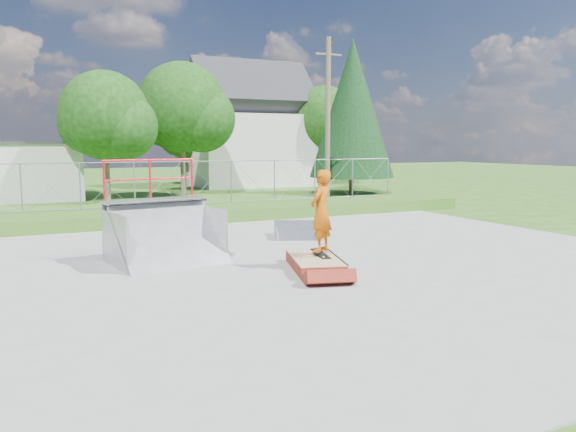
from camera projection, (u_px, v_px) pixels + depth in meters
name	position (u px, v px, depth m)	size (l,w,h in m)	color
ground	(302.00, 269.00, 13.54)	(120.00, 120.00, 0.00)	#2E5618
concrete_pad	(302.00, 268.00, 13.53)	(20.00, 16.00, 0.04)	gray
grass_berm	(192.00, 214.00, 22.00)	(24.00, 3.00, 0.50)	#2E5618
grind_box	(315.00, 263.00, 13.35)	(1.65, 2.42, 0.33)	maroon
quarter_pipe	(167.00, 212.00, 13.96)	(2.59, 2.19, 2.59)	#94969B
flat_bank_ramp	(298.00, 231.00, 17.90)	(1.45, 1.55, 0.44)	#94969B
skateboard	(321.00, 254.00, 13.41)	(0.22, 0.80, 0.02)	black
skater	(321.00, 214.00, 13.28)	(0.71, 0.47, 1.94)	#C15408
chain_link_fence	(185.00, 183.00, 22.75)	(20.00, 0.06, 1.80)	gray
gable_house	(249.00, 132.00, 40.15)	(8.40, 6.08, 8.94)	silver
utility_pole	(328.00, 123.00, 26.97)	(0.24, 0.24, 8.00)	brown
tree_left_near	(110.00, 119.00, 28.19)	(4.76, 4.48, 6.65)	brown
tree_center	(188.00, 111.00, 31.83)	(5.44, 5.12, 7.60)	brown
tree_right_far	(328.00, 122.00, 40.37)	(5.10, 4.80, 7.12)	brown
tree_back_mid	(191.00, 135.00, 40.22)	(4.08, 3.84, 5.70)	brown
conifer_tree	(352.00, 109.00, 33.24)	(5.04, 5.04, 9.10)	brown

